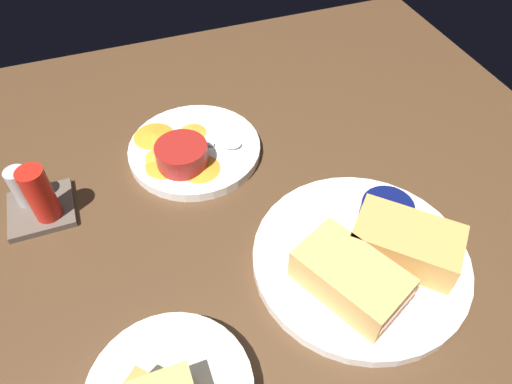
% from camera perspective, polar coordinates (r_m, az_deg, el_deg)
% --- Properties ---
extents(ground_plane, '(1.10, 1.10, 0.03)m').
position_cam_1_polar(ground_plane, '(0.66, 0.70, -5.60)').
color(ground_plane, '#4C331E').
extents(plate_sandwich_main, '(0.28, 0.28, 0.02)m').
position_cam_1_polar(plate_sandwich_main, '(0.63, 12.52, -7.94)').
color(plate_sandwich_main, white).
rests_on(plate_sandwich_main, ground_plane).
extents(sandwich_half_near, '(0.15, 0.12, 0.05)m').
position_cam_1_polar(sandwich_half_near, '(0.58, 11.39, -10.14)').
color(sandwich_half_near, tan).
rests_on(sandwich_half_near, plate_sandwich_main).
extents(sandwich_half_far, '(0.15, 0.15, 0.05)m').
position_cam_1_polar(sandwich_half_far, '(0.62, 17.77, -5.86)').
color(sandwich_half_far, tan).
rests_on(sandwich_half_far, plate_sandwich_main).
extents(ramekin_dark_sauce, '(0.07, 0.07, 0.04)m').
position_cam_1_polar(ramekin_dark_sauce, '(0.65, 15.46, -2.60)').
color(ramekin_dark_sauce, '#0C144C').
rests_on(ramekin_dark_sauce, plate_sandwich_main).
extents(spoon_by_dark_ramekin, '(0.05, 0.10, 0.01)m').
position_cam_1_polar(spoon_by_dark_ramekin, '(0.63, 12.08, -6.23)').
color(spoon_by_dark_ramekin, silver).
rests_on(spoon_by_dark_ramekin, plate_sandwich_main).
extents(plate_chips_companion, '(0.21, 0.21, 0.02)m').
position_cam_1_polar(plate_chips_companion, '(0.76, -7.45, 5.14)').
color(plate_chips_companion, white).
rests_on(plate_chips_companion, ground_plane).
extents(ramekin_light_gravy, '(0.08, 0.08, 0.03)m').
position_cam_1_polar(ramekin_light_gravy, '(0.72, -9.02, 4.58)').
color(ramekin_light_gravy, maroon).
rests_on(ramekin_light_gravy, plate_chips_companion).
extents(spoon_by_gravy_ramekin, '(0.05, 0.10, 0.01)m').
position_cam_1_polar(spoon_by_gravy_ramekin, '(0.75, -4.03, 5.79)').
color(spoon_by_gravy_ramekin, silver).
rests_on(spoon_by_gravy_ramekin, plate_chips_companion).
extents(plantain_chip_scatter, '(0.18, 0.14, 0.01)m').
position_cam_1_polar(plantain_chip_scatter, '(0.74, -10.08, 4.79)').
color(plantain_chip_scatter, gold).
rests_on(plantain_chip_scatter, plate_chips_companion).
extents(condiment_caddy, '(0.09, 0.09, 0.10)m').
position_cam_1_polar(condiment_caddy, '(0.71, -25.14, -0.62)').
color(condiment_caddy, brown).
rests_on(condiment_caddy, ground_plane).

